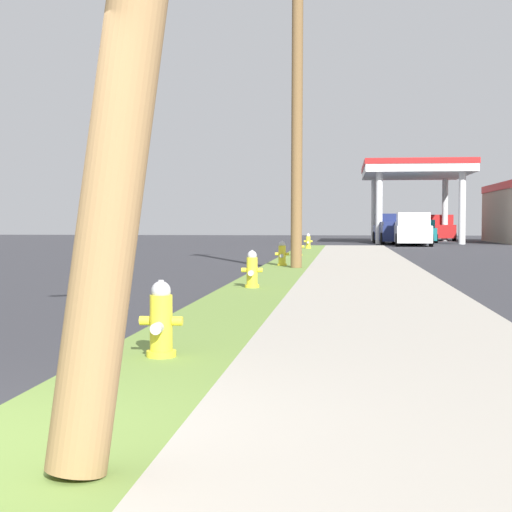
# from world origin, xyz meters

# --- Properties ---
(grass_verge) EXTENTS (1.40, 80.00, 0.12)m
(grass_verge) POSITION_xyz_m (0.70, 0.00, 0.06)
(grass_verge) COLOR olive
(grass_verge) RESTS_ON ground
(sidewalk_slab) EXTENTS (3.20, 80.00, 0.12)m
(sidewalk_slab) POSITION_xyz_m (3.00, 0.00, 0.06)
(sidewalk_slab) COLOR #A8A093
(sidewalk_slab) RESTS_ON ground
(fire_hydrant_nearest) EXTENTS (0.42, 0.38, 0.74)m
(fire_hydrant_nearest) POSITION_xyz_m (0.67, 3.24, 0.45)
(fire_hydrant_nearest) COLOR yellow
(fire_hydrant_nearest) RESTS_ON grass_verge
(fire_hydrant_second) EXTENTS (0.42, 0.38, 0.74)m
(fire_hydrant_second) POSITION_xyz_m (0.61, 11.34, 0.45)
(fire_hydrant_second) COLOR yellow
(fire_hydrant_second) RESTS_ON grass_verge
(fire_hydrant_third) EXTENTS (0.42, 0.37, 0.74)m
(fire_hydrant_third) POSITION_xyz_m (0.59, 19.25, 0.45)
(fire_hydrant_third) COLOR yellow
(fire_hydrant_third) RESTS_ON grass_verge
(fire_hydrant_fourth) EXTENTS (0.42, 0.37, 0.74)m
(fire_hydrant_fourth) POSITION_xyz_m (0.67, 26.31, 0.45)
(fire_hydrant_fourth) COLOR yellow
(fire_hydrant_fourth) RESTS_ON grass_verge
(fire_hydrant_fifth) EXTENTS (0.42, 0.38, 0.74)m
(fire_hydrant_fifth) POSITION_xyz_m (0.65, 34.70, 0.45)
(fire_hydrant_fifth) COLOR yellow
(fire_hydrant_fifth) RESTS_ON grass_verge
(utility_pole_midground) EXTENTS (0.70, 1.32, 8.53)m
(utility_pole_midground) POSITION_xyz_m (1.08, 18.29, 4.47)
(utility_pole_midground) COLOR brown
(utility_pole_midground) RESTS_ON grass_verge
(gas_station_canopy) EXTENTS (14.73, 11.58, 5.46)m
(gas_station_canopy) POSITION_xyz_m (13.85, 51.50, 2.61)
(gas_station_canopy) COLOR silver
(gas_station_canopy) RESTS_ON ground
(car_teal_by_near_pump) EXTENTS (2.22, 4.62, 1.57)m
(car_teal_by_near_pump) POSITION_xyz_m (7.81, 51.46, 0.72)
(car_teal_by_near_pump) COLOR #197075
(car_teal_by_near_pump) RESTS_ON ground
(truck_navy_at_forecourt) EXTENTS (2.50, 5.54, 1.97)m
(truck_navy_at_forecourt) POSITION_xyz_m (5.57, 47.89, 0.91)
(truck_navy_at_forecourt) COLOR navy
(truck_navy_at_forecourt) RESTS_ON ground
(truck_white_on_apron) EXTENTS (2.19, 5.43, 1.97)m
(truck_white_on_apron) POSITION_xyz_m (6.45, 43.89, 0.91)
(truck_white_on_apron) COLOR white
(truck_white_on_apron) RESTS_ON ground
(truck_red_at_far_bay) EXTENTS (2.43, 5.51, 1.97)m
(truck_red_at_far_bay) POSITION_xyz_m (9.51, 58.02, 0.91)
(truck_red_at_far_bay) COLOR red
(truck_red_at_far_bay) RESTS_ON ground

